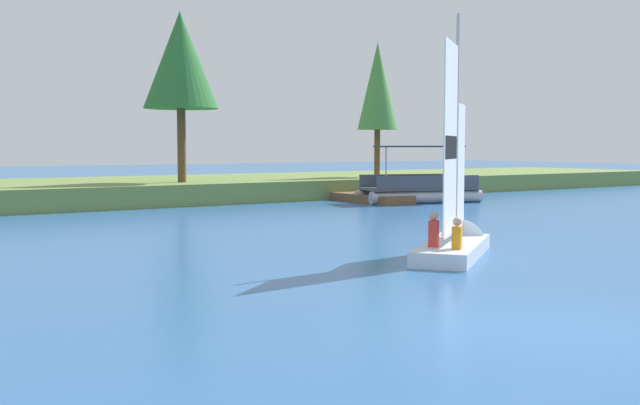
% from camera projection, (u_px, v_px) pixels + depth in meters
% --- Properties ---
extents(ground_plane, '(200.00, 200.00, 0.00)m').
position_uv_depth(ground_plane, '(546.00, 326.00, 10.83)').
color(ground_plane, '#2D609E').
extents(shore_bank, '(80.00, 11.29, 0.97)m').
position_uv_depth(shore_bank, '(48.00, 193.00, 34.53)').
color(shore_bank, olive).
rests_on(shore_bank, ground).
extents(shoreline_tree_midleft, '(3.46, 3.46, 7.92)m').
position_uv_depth(shoreline_tree_midleft, '(180.00, 61.00, 34.31)').
color(shoreline_tree_midleft, brown).
rests_on(shoreline_tree_midleft, shore_bank).
extents(shoreline_tree_centre, '(2.20, 2.20, 7.43)m').
position_uv_depth(shoreline_tree_centre, '(378.00, 87.00, 40.91)').
color(shoreline_tree_centre, brown).
rests_on(shoreline_tree_centre, shore_bank).
extents(wooden_dock, '(1.69, 5.00, 0.39)m').
position_uv_depth(wooden_dock, '(368.00, 198.00, 35.44)').
color(wooden_dock, brown).
rests_on(wooden_dock, ground).
extents(sailboat, '(4.40, 3.70, 6.19)m').
position_uv_depth(sailboat, '(457.00, 234.00, 18.32)').
color(sailboat, silver).
rests_on(sailboat, ground).
extents(pontoon_boat, '(6.06, 3.85, 2.69)m').
position_uv_depth(pontoon_boat, '(418.00, 188.00, 35.34)').
color(pontoon_boat, '#B2B2B7').
rests_on(pontoon_boat, ground).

